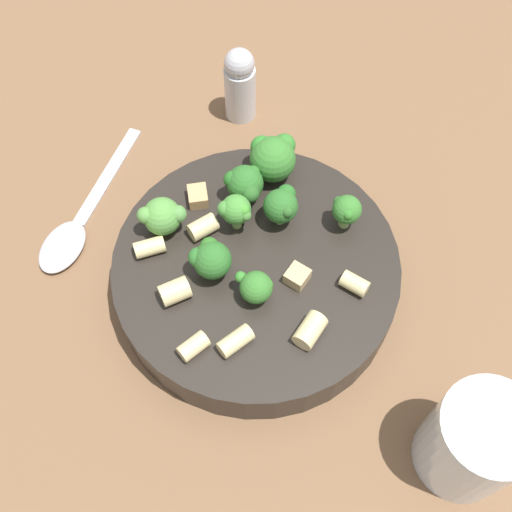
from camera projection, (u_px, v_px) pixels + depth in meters
The scene contains 22 objects.
ground_plane at pixel (256, 285), 0.56m from camera, with size 2.00×2.00×0.00m, color brown.
pasta_bowl at pixel (256, 272), 0.54m from camera, with size 0.24×0.24×0.04m.
broccoli_floret_0 at pixel (210, 259), 0.50m from camera, with size 0.03×0.03×0.04m.
broccoli_floret_1 at pixel (346, 210), 0.52m from camera, with size 0.03×0.02×0.03m.
broccoli_floret_2 at pixel (163, 216), 0.52m from camera, with size 0.04×0.03×0.03m.
broccoli_floret_3 at pixel (245, 184), 0.53m from camera, with size 0.03×0.03×0.04m.
broccoli_floret_4 at pixel (280, 204), 0.52m from camera, with size 0.03×0.03×0.04m.
broccoli_floret_5 at pixel (236, 210), 0.52m from camera, with size 0.03×0.03×0.04m.
broccoli_floret_6 at pixel (273, 157), 0.55m from camera, with size 0.04×0.05×0.04m.
broccoli_floret_7 at pixel (256, 287), 0.49m from camera, with size 0.03×0.03×0.03m.
rigatoni_0 at pixel (203, 227), 0.53m from camera, with size 0.02×0.02×0.02m, color beige.
rigatoni_1 at pixel (355, 284), 0.50m from camera, with size 0.01×0.01×0.02m, color beige.
rigatoni_2 at pixel (175, 291), 0.50m from camera, with size 0.02×0.02×0.02m, color beige.
rigatoni_3 at pixel (150, 247), 0.52m from camera, with size 0.01×0.01×0.02m, color beige.
rigatoni_4 at pixel (310, 330), 0.48m from camera, with size 0.02×0.02×0.03m, color beige.
rigatoni_5 at pixel (235, 341), 0.48m from camera, with size 0.01×0.01×0.03m, color beige.
rigatoni_6 at pixel (193, 346), 0.48m from camera, with size 0.01×0.01×0.02m, color beige.
chicken_chunk_0 at pixel (298, 274), 0.51m from camera, with size 0.02×0.02×0.01m, color tan.
chicken_chunk_1 at pixel (198, 196), 0.55m from camera, with size 0.02×0.02×0.01m, color tan.
drinking_glass at pixel (472, 444), 0.45m from camera, with size 0.07×0.07×0.09m.
pepper_shaker at pixel (240, 84), 0.62m from camera, with size 0.03×0.03×0.08m.
spoon at pixel (75, 227), 0.58m from camera, with size 0.04×0.18×0.01m.
Camera 1 is at (-0.11, 0.23, 0.50)m, focal length 45.00 mm.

